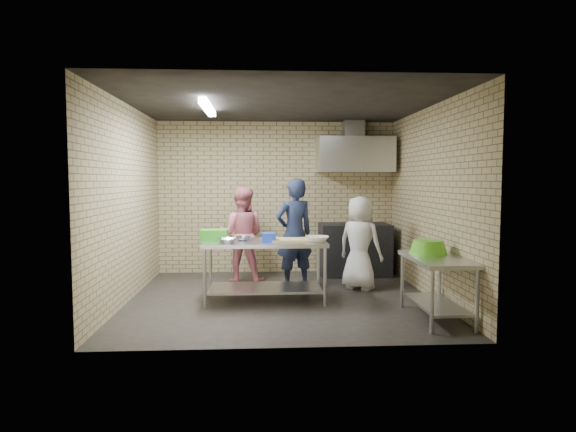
% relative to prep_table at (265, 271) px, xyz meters
% --- Properties ---
extents(floor, '(4.20, 4.20, 0.00)m').
position_rel_prep_table_xyz_m(floor, '(0.23, 0.10, -0.42)').
color(floor, black).
rests_on(floor, ground).
extents(ceiling, '(4.20, 4.20, 0.00)m').
position_rel_prep_table_xyz_m(ceiling, '(0.23, 0.10, 2.28)').
color(ceiling, black).
rests_on(ceiling, ground).
extents(back_wall, '(4.20, 0.06, 2.70)m').
position_rel_prep_table_xyz_m(back_wall, '(0.23, 2.10, 0.93)').
color(back_wall, tan).
rests_on(back_wall, ground).
extents(front_wall, '(4.20, 0.06, 2.70)m').
position_rel_prep_table_xyz_m(front_wall, '(0.23, -1.90, 0.93)').
color(front_wall, tan).
rests_on(front_wall, ground).
extents(left_wall, '(0.06, 4.00, 2.70)m').
position_rel_prep_table_xyz_m(left_wall, '(-1.87, 0.10, 0.93)').
color(left_wall, tan).
rests_on(left_wall, ground).
extents(right_wall, '(0.06, 4.00, 2.70)m').
position_rel_prep_table_xyz_m(right_wall, '(2.33, 0.10, 0.93)').
color(right_wall, tan).
rests_on(right_wall, ground).
extents(prep_table, '(1.66, 0.83, 0.83)m').
position_rel_prep_table_xyz_m(prep_table, '(0.00, 0.00, 0.00)').
color(prep_table, '#B8BAC0').
rests_on(prep_table, floor).
extents(side_counter, '(0.60, 1.20, 0.75)m').
position_rel_prep_table_xyz_m(side_counter, '(2.03, -1.00, -0.04)').
color(side_counter, silver).
rests_on(side_counter, floor).
extents(stove, '(1.20, 0.70, 0.90)m').
position_rel_prep_table_xyz_m(stove, '(1.58, 1.75, 0.03)').
color(stove, black).
rests_on(stove, floor).
extents(range_hood, '(1.30, 0.60, 0.60)m').
position_rel_prep_table_xyz_m(range_hood, '(1.58, 1.80, 1.68)').
color(range_hood, silver).
rests_on(range_hood, back_wall).
extents(hood_duct, '(0.35, 0.30, 0.30)m').
position_rel_prep_table_xyz_m(hood_duct, '(1.58, 1.95, 2.13)').
color(hood_duct, '#A5A8AD').
rests_on(hood_duct, back_wall).
extents(wall_shelf, '(0.80, 0.20, 0.04)m').
position_rel_prep_table_xyz_m(wall_shelf, '(1.88, 1.99, 1.50)').
color(wall_shelf, '#3F2B19').
rests_on(wall_shelf, back_wall).
extents(fluorescent_fixture, '(0.10, 1.25, 0.08)m').
position_rel_prep_table_xyz_m(fluorescent_fixture, '(-0.77, 0.10, 2.22)').
color(fluorescent_fixture, white).
rests_on(fluorescent_fixture, ceiling).
extents(green_crate, '(0.37, 0.28, 0.15)m').
position_rel_prep_table_xyz_m(green_crate, '(-0.70, 0.12, 0.49)').
color(green_crate, green).
rests_on(green_crate, prep_table).
extents(blue_tub, '(0.18, 0.18, 0.12)m').
position_rel_prep_table_xyz_m(blue_tub, '(0.05, -0.10, 0.48)').
color(blue_tub, blue).
rests_on(blue_tub, prep_table).
extents(cutting_board, '(0.51, 0.39, 0.03)m').
position_rel_prep_table_xyz_m(cutting_board, '(0.35, -0.02, 0.43)').
color(cutting_board, tan).
rests_on(cutting_board, prep_table).
extents(mixing_bowl_a, '(0.28, 0.28, 0.06)m').
position_rel_prep_table_xyz_m(mixing_bowl_a, '(-0.50, -0.20, 0.45)').
color(mixing_bowl_a, silver).
rests_on(mixing_bowl_a, prep_table).
extents(mixing_bowl_b, '(0.21, 0.21, 0.06)m').
position_rel_prep_table_xyz_m(mixing_bowl_b, '(-0.30, 0.05, 0.45)').
color(mixing_bowl_b, '#AEB2B5').
rests_on(mixing_bowl_b, prep_table).
extents(ceramic_bowl, '(0.34, 0.34, 0.08)m').
position_rel_prep_table_xyz_m(ceramic_bowl, '(0.70, -0.15, 0.45)').
color(ceramic_bowl, beige).
rests_on(ceramic_bowl, prep_table).
extents(green_basin, '(0.46, 0.46, 0.17)m').
position_rel_prep_table_xyz_m(green_basin, '(2.01, -0.75, 0.42)').
color(green_basin, '#59C626').
rests_on(green_basin, side_counter).
extents(bottle_red, '(0.07, 0.07, 0.18)m').
position_rel_prep_table_xyz_m(bottle_red, '(1.63, 1.99, 1.61)').
color(bottle_red, '#B22619').
rests_on(bottle_red, wall_shelf).
extents(bottle_green, '(0.06, 0.06, 0.15)m').
position_rel_prep_table_xyz_m(bottle_green, '(2.03, 1.99, 1.60)').
color(bottle_green, green).
rests_on(bottle_green, wall_shelf).
extents(man_navy, '(0.72, 0.61, 1.69)m').
position_rel_prep_table_xyz_m(man_navy, '(0.46, 0.79, 0.43)').
color(man_navy, black).
rests_on(man_navy, floor).
extents(woman_pink, '(0.83, 0.69, 1.55)m').
position_rel_prep_table_xyz_m(woman_pink, '(-0.36, 1.25, 0.36)').
color(woman_pink, '#D5717D').
rests_on(woman_pink, floor).
extents(woman_white, '(0.82, 0.78, 1.42)m').
position_rel_prep_table_xyz_m(woman_white, '(1.45, 0.64, 0.29)').
color(woman_white, silver).
rests_on(woman_white, floor).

